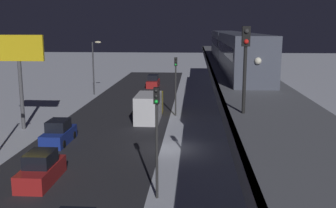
{
  "coord_description": "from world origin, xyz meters",
  "views": [
    {
      "loc": [
        -2.29,
        30.41,
        9.63
      ],
      "look_at": [
        0.65,
        -12.6,
        1.2
      ],
      "focal_mm": 42.32,
      "sensor_mm": 36.0,
      "label": 1
    }
  ],
  "objects_px": {
    "delivery_van": "(149,106)",
    "traffic_light_near": "(157,127)",
    "rail_signal": "(245,55)",
    "traffic_light_mid": "(176,78)",
    "sedan_red_2": "(41,170)",
    "commercial_billboard": "(19,57)",
    "sedan_blue": "(59,134)",
    "sedan_red": "(153,82)",
    "subway_train": "(232,47)"
  },
  "relations": [
    {
      "from": "rail_signal",
      "to": "sedan_blue",
      "type": "height_order",
      "value": "rail_signal"
    },
    {
      "from": "sedan_red",
      "to": "delivery_van",
      "type": "height_order",
      "value": "delivery_van"
    },
    {
      "from": "traffic_light_near",
      "to": "commercial_billboard",
      "type": "xyz_separation_m",
      "value": [
        14.26,
        -14.7,
        2.63
      ]
    },
    {
      "from": "sedan_red_2",
      "to": "traffic_light_mid",
      "type": "xyz_separation_m",
      "value": [
        -7.5,
        -19.47,
        3.4
      ]
    },
    {
      "from": "rail_signal",
      "to": "traffic_light_near",
      "type": "distance_m",
      "value": 6.68
    },
    {
      "from": "sedan_blue",
      "to": "traffic_light_near",
      "type": "bearing_deg",
      "value": 131.94
    },
    {
      "from": "rail_signal",
      "to": "subway_train",
      "type": "bearing_deg",
      "value": -93.76
    },
    {
      "from": "sedan_red_2",
      "to": "commercial_billboard",
      "type": "height_order",
      "value": "commercial_billboard"
    },
    {
      "from": "delivery_van",
      "to": "traffic_light_near",
      "type": "distance_m",
      "value": 20.08
    },
    {
      "from": "subway_train",
      "to": "sedan_red",
      "type": "distance_m",
      "value": 23.65
    },
    {
      "from": "traffic_light_near",
      "to": "sedan_blue",
      "type": "bearing_deg",
      "value": -48.06
    },
    {
      "from": "rail_signal",
      "to": "delivery_van",
      "type": "bearing_deg",
      "value": -72.65
    },
    {
      "from": "traffic_light_mid",
      "to": "sedan_red",
      "type": "bearing_deg",
      "value": -77.42
    },
    {
      "from": "sedan_red",
      "to": "sedan_red_2",
      "type": "distance_m",
      "value": 40.63
    },
    {
      "from": "subway_train",
      "to": "delivery_van",
      "type": "relative_size",
      "value": 4.98
    },
    {
      "from": "subway_train",
      "to": "sedan_red_2",
      "type": "height_order",
      "value": "subway_train"
    },
    {
      "from": "sedan_blue",
      "to": "sedan_red",
      "type": "relative_size",
      "value": 0.95
    },
    {
      "from": "rail_signal",
      "to": "commercial_billboard",
      "type": "bearing_deg",
      "value": -43.32
    },
    {
      "from": "traffic_light_mid",
      "to": "sedan_red_2",
      "type": "bearing_deg",
      "value": 68.94
    },
    {
      "from": "subway_train",
      "to": "delivery_van",
      "type": "distance_m",
      "value": 10.96
    },
    {
      "from": "rail_signal",
      "to": "traffic_light_mid",
      "type": "height_order",
      "value": "rail_signal"
    },
    {
      "from": "sedan_red_2",
      "to": "traffic_light_mid",
      "type": "bearing_deg",
      "value": -111.06
    },
    {
      "from": "sedan_blue",
      "to": "traffic_light_mid",
      "type": "height_order",
      "value": "traffic_light_mid"
    },
    {
      "from": "sedan_blue",
      "to": "delivery_van",
      "type": "relative_size",
      "value": 0.61
    },
    {
      "from": "sedan_red_2",
      "to": "commercial_billboard",
      "type": "bearing_deg",
      "value": -62.17
    },
    {
      "from": "sedan_red",
      "to": "traffic_light_near",
      "type": "distance_m",
      "value": 42.81
    },
    {
      "from": "rail_signal",
      "to": "sedan_blue",
      "type": "relative_size",
      "value": 0.89
    },
    {
      "from": "traffic_light_near",
      "to": "traffic_light_mid",
      "type": "bearing_deg",
      "value": -90.0
    },
    {
      "from": "rail_signal",
      "to": "traffic_light_mid",
      "type": "relative_size",
      "value": 0.62
    },
    {
      "from": "subway_train",
      "to": "traffic_light_mid",
      "type": "bearing_deg",
      "value": 9.79
    },
    {
      "from": "commercial_billboard",
      "to": "delivery_van",
      "type": "bearing_deg",
      "value": -156.61
    },
    {
      "from": "delivery_van",
      "to": "commercial_billboard",
      "type": "distance_m",
      "value": 13.74
    },
    {
      "from": "delivery_van",
      "to": "traffic_light_near",
      "type": "bearing_deg",
      "value": 97.81
    },
    {
      "from": "sedan_red_2",
      "to": "delivery_van",
      "type": "height_order",
      "value": "delivery_van"
    },
    {
      "from": "rail_signal",
      "to": "sedan_red_2",
      "type": "bearing_deg",
      "value": -21.82
    },
    {
      "from": "rail_signal",
      "to": "sedan_red_2",
      "type": "height_order",
      "value": "rail_signal"
    },
    {
      "from": "rail_signal",
      "to": "commercial_billboard",
      "type": "relative_size",
      "value": 0.45
    },
    {
      "from": "subway_train",
      "to": "sedan_blue",
      "type": "distance_m",
      "value": 20.58
    },
    {
      "from": "rail_signal",
      "to": "sedan_blue",
      "type": "distance_m",
      "value": 20.45
    },
    {
      "from": "sedan_blue",
      "to": "sedan_red_2",
      "type": "distance_m",
      "value": 8.65
    },
    {
      "from": "sedan_blue",
      "to": "traffic_light_near",
      "type": "relative_size",
      "value": 0.7
    },
    {
      "from": "commercial_billboard",
      "to": "sedan_red_2",
      "type": "bearing_deg",
      "value": 117.83
    },
    {
      "from": "traffic_light_near",
      "to": "sedan_red",
      "type": "bearing_deg",
      "value": -83.68
    },
    {
      "from": "subway_train",
      "to": "commercial_billboard",
      "type": "xyz_separation_m",
      "value": [
        20.26,
        7.7,
        -0.61
      ]
    },
    {
      "from": "sedan_red",
      "to": "traffic_light_near",
      "type": "height_order",
      "value": "traffic_light_near"
    },
    {
      "from": "rail_signal",
      "to": "sedan_red",
      "type": "xyz_separation_m",
      "value": [
        9.05,
        -45.27,
        -7.59
      ]
    },
    {
      "from": "rail_signal",
      "to": "traffic_light_mid",
      "type": "xyz_separation_m",
      "value": [
        4.35,
        -24.22,
        -4.19
      ]
    },
    {
      "from": "rail_signal",
      "to": "sedan_blue",
      "type": "bearing_deg",
      "value": -44.05
    },
    {
      "from": "sedan_blue",
      "to": "sedan_red_2",
      "type": "relative_size",
      "value": 1.02
    },
    {
      "from": "rail_signal",
      "to": "commercial_billboard",
      "type": "distance_m",
      "value": 25.62
    }
  ]
}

